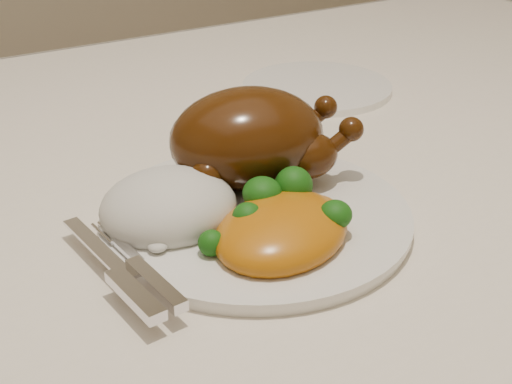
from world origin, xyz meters
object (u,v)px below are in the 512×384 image
dinner_plate (256,218)px  dining_table (217,259)px  side_plate (317,87)px  roast_chicken (252,138)px

dinner_plate → dining_table: bearing=82.2°
dinner_plate → side_plate: 0.36m
dinner_plate → roast_chicken: roast_chicken is taller
dinner_plate → roast_chicken: size_ratio=1.41×
dining_table → roast_chicken: roast_chicken is taller
roast_chicken → dining_table: bearing=117.4°
roast_chicken → side_plate: bearing=55.3°
dining_table → side_plate: side_plate is taller
dinner_plate → side_plate: (0.25, 0.26, -0.00)m
dining_table → dinner_plate: bearing=-97.8°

